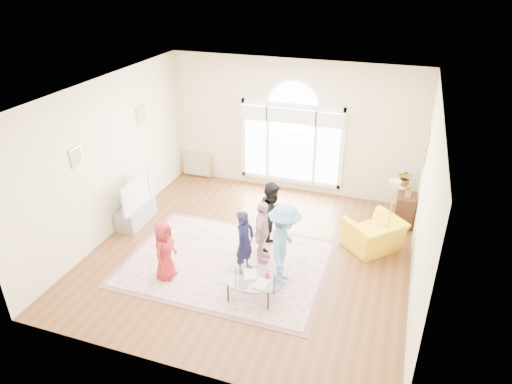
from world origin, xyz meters
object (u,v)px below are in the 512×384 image
(coffee_table, at_px, (251,280))
(armchair, at_px, (374,235))
(television, at_px, (133,192))
(area_rug, at_px, (227,263))
(tv_console, at_px, (136,214))

(coffee_table, height_order, armchair, armchair)
(television, xyz_separation_m, coffee_table, (3.21, -1.57, -0.35))
(coffee_table, xyz_separation_m, armchair, (1.78, 2.19, -0.07))
(area_rug, xyz_separation_m, coffee_table, (0.78, -0.80, 0.39))
(coffee_table, distance_m, armchair, 2.83)
(area_rug, distance_m, coffee_table, 1.18)
(tv_console, xyz_separation_m, armchair, (5.00, 0.62, 0.12))
(television, bearing_deg, armchair, 7.05)
(area_rug, relative_size, armchair, 3.57)
(tv_console, relative_size, television, 0.88)
(television, distance_m, coffee_table, 3.59)
(television, height_order, coffee_table, television)
(armchair, bearing_deg, coffee_table, 3.90)
(coffee_table, bearing_deg, armchair, 48.41)
(tv_console, distance_m, television, 0.54)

